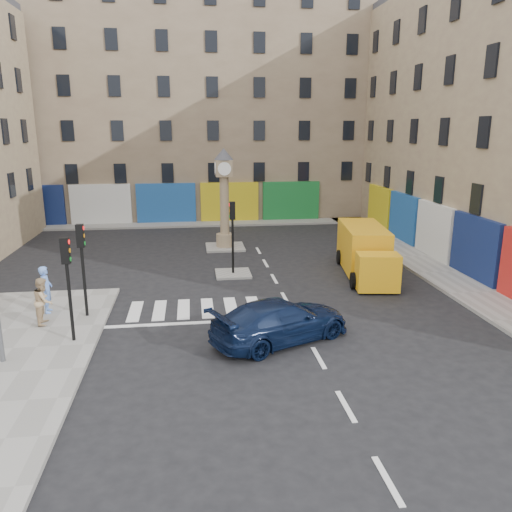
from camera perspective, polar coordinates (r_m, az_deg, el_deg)
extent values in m
plane|color=black|center=(18.79, 5.63, -8.86)|extent=(120.00, 120.00, 0.00)
cube|color=gray|center=(30.56, 17.45, -0.12)|extent=(2.60, 30.00, 0.15)
cube|color=gray|center=(39.68, -7.26, 3.68)|extent=(32.00, 2.40, 0.15)
cube|color=gray|center=(25.94, -2.64, -2.03)|extent=(1.80, 1.80, 0.12)
cube|color=gray|center=(31.73, -3.55, 1.02)|extent=(2.40, 2.40, 0.12)
cube|color=#87745A|center=(44.81, -7.67, 15.72)|extent=(32.00, 10.00, 17.00)
cylinder|color=black|center=(18.48, -20.45, -5.00)|extent=(0.12, 0.12, 2.80)
cube|color=black|center=(17.98, -20.97, 0.57)|extent=(0.28, 0.22, 0.90)
cylinder|color=black|center=(20.71, -19.03, -2.81)|extent=(0.12, 0.12, 2.80)
cube|color=black|center=(20.26, -19.45, 2.19)|extent=(0.28, 0.22, 0.90)
cylinder|color=black|center=(25.57, -2.67, 1.11)|extent=(0.12, 0.12, 2.80)
cube|color=black|center=(25.20, -2.72, 5.20)|extent=(0.28, 0.22, 0.90)
cylinder|color=#9A8865|center=(31.62, -3.57, 1.83)|extent=(1.10, 1.10, 0.80)
cylinder|color=#9A8865|center=(31.22, -3.63, 5.78)|extent=(0.56, 0.56, 3.60)
cube|color=#9A8865|center=(30.95, -3.70, 9.99)|extent=(1.00, 1.00, 1.00)
cylinder|color=white|center=(30.44, -3.63, 9.92)|extent=(0.80, 0.06, 0.80)
cone|color=#333338|center=(30.90, -3.72, 11.56)|extent=(1.20, 1.20, 0.70)
imported|color=black|center=(17.90, 2.84, -7.39)|extent=(5.63, 4.16, 1.52)
cube|color=#EDA413|center=(27.06, 12.10, 0.98)|extent=(2.69, 5.07, 2.32)
cube|color=#EDA413|center=(23.71, 13.72, -1.78)|extent=(2.07, 1.47, 1.71)
cube|color=black|center=(23.55, 13.80, -0.87)|extent=(1.82, 1.14, 0.71)
cylinder|color=black|center=(24.04, 11.09, -2.78)|extent=(0.36, 0.83, 0.81)
cylinder|color=black|center=(24.48, 15.74, -2.75)|extent=(0.36, 0.83, 0.81)
cylinder|color=black|center=(28.25, 9.54, -0.12)|extent=(0.36, 0.83, 0.81)
cylinder|color=black|center=(28.62, 13.53, -0.14)|extent=(0.36, 0.83, 0.81)
imported|color=#628CE0|center=(21.79, -22.84, -3.53)|extent=(0.57, 0.77, 1.93)
imported|color=tan|center=(20.60, -23.12, -4.73)|extent=(0.75, 0.93, 1.81)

